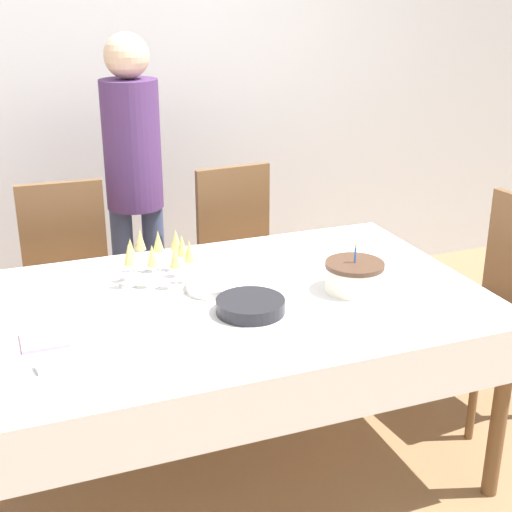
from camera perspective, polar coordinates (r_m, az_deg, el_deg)
ground_plane at (r=3.02m, az=-2.91°, el=-16.47°), size 12.00×12.00×0.00m
wall_back at (r=4.16m, az=-11.18°, el=13.84°), size 8.00×0.05×2.70m
dining_table at (r=2.68m, az=-3.16°, el=-5.45°), size 1.99×1.19×0.74m
dining_chair_far_left at (r=3.47m, az=-14.75°, el=-1.69°), size 0.44×0.44×0.98m
dining_chair_far_right at (r=3.65m, az=-1.09°, el=0.14°), size 0.45×0.45×0.98m
dining_chair_right_end at (r=3.33m, az=18.87°, el=-3.11°), size 0.46×0.46×0.98m
birthday_cake at (r=2.72m, az=7.86°, el=-1.60°), size 0.22×0.22×0.19m
champagne_tray at (r=2.80m, az=-7.70°, el=-0.20°), size 0.33×0.33×0.18m
plate_stack_main at (r=2.53m, az=-0.45°, el=-4.01°), size 0.25×0.25×0.05m
plate_stack_dessert at (r=2.71m, az=-3.47°, el=-2.40°), size 0.20×0.20×0.03m
cake_knife at (r=2.65m, az=11.23°, el=-3.75°), size 0.28×0.15×0.00m
fork_pile at (r=2.28m, az=-15.10°, el=-8.22°), size 0.18×0.08×0.02m
napkin_pile at (r=2.44m, az=-16.56°, el=-6.42°), size 0.15×0.15×0.01m
person_standing at (r=3.58m, az=-9.77°, el=6.86°), size 0.28×0.28×1.63m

